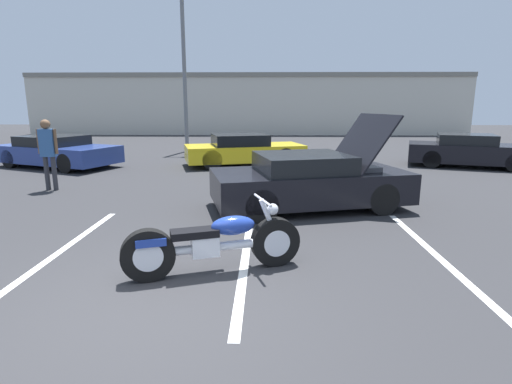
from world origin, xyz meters
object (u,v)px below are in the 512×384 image
Objects in this scene: parked_car_mid_row at (244,150)px; parked_car_right_row at (469,151)px; light_pole at (186,66)px; parked_car_left_row at (57,152)px; spectator_near_motorcycle at (48,148)px; motorcycle at (214,243)px; show_car_hood_open at (310,181)px; spectator_by_show_car at (364,145)px.

parked_car_mid_row is 8.16m from parked_car_right_row.
light_pole is 7.13m from parked_car_left_row.
spectator_near_motorcycle reaches higher than parked_car_right_row.
parked_car_left_row is at bearing 108.37° from motorcycle.
show_car_hood_open is at bearing 45.99° from motorcycle.
spectator_near_motorcycle is at bearing -170.58° from spectator_by_show_car.
light_pole is 3.04× the size of motorcycle.
show_car_hood_open is 0.93× the size of parked_car_left_row.
show_car_hood_open reaches higher than spectator_near_motorcycle.
parked_car_mid_row is 4.80m from spectator_by_show_car.
light_pole reaches higher than motorcycle.
parked_car_mid_row is at bearing 91.99° from show_car_hood_open.
parked_car_right_row is 2.50× the size of spectator_by_show_car.
spectator_near_motorcycle is at bearing 115.39° from motorcycle.
parked_car_mid_row is (-1.79, 6.17, -0.04)m from show_car_hood_open.
parked_car_right_row is at bearing 18.51° from spectator_near_motorcycle.
show_car_hood_open is 3.63m from spectator_by_show_car.
spectator_by_show_car reaches higher than motorcycle.
parked_car_right_row is 13.71m from spectator_near_motorcycle.
light_pole is 12.42m from parked_car_right_row.
spectator_by_show_car is (8.47, 1.41, -0.04)m from spectator_near_motorcycle.
motorcycle is at bearing -46.02° from spectator_near_motorcycle.
light_pole reaches higher than parked_car_right_row.
parked_car_right_row is at bearing 31.25° from motorcycle.
spectator_near_motorcycle is at bearing -142.29° from parked_car_right_row.
show_car_hood_open is 1.00× the size of parked_car_right_row.
spectator_by_show_car is at bearing -55.89° from parked_car_mid_row.
light_pole reaches higher than spectator_by_show_car.
parked_car_left_row is at bearing 115.46° from spectator_near_motorcycle.
parked_car_right_row is (8.16, -0.15, 0.01)m from parked_car_mid_row.
motorcycle is 11.41m from parked_car_left_row.
spectator_by_show_car reaches higher than parked_car_right_row.
parked_car_right_row is (6.37, 6.02, -0.03)m from show_car_hood_open.
parked_car_mid_row is 6.62m from spectator_near_motorcycle.
parked_car_left_row is (-14.88, -0.38, -0.02)m from parked_car_right_row.
motorcycle is 0.52× the size of parked_car_right_row.
spectator_near_motorcycle is at bearing 151.59° from show_car_hood_open.
spectator_by_show_car reaches higher than parked_car_mid_row.
light_pole is 3.85× the size of spectator_near_motorcycle.
parked_car_left_row is 4.43m from spectator_near_motorcycle.
parked_car_left_row is (-6.86, 9.12, 0.14)m from motorcycle.
parked_car_mid_row is (2.88, -4.44, -3.38)m from light_pole.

